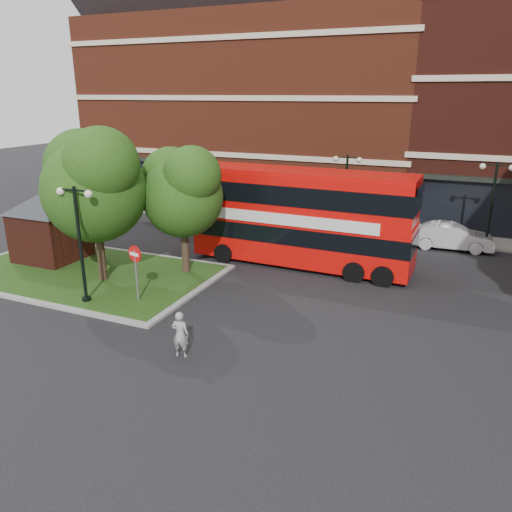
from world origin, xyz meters
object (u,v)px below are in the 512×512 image
at_px(bus, 301,212).
at_px(car_white, 451,236).
at_px(car_silver, 262,211).
at_px(woman, 180,334).

xyz_separation_m(bus, car_white, (7.02, 5.94, -2.07)).
height_order(car_silver, car_white, car_silver).
relative_size(car_silver, car_white, 1.03).
bearing_deg(bus, car_white, 41.80).
bearing_deg(woman, car_silver, -84.25).
bearing_deg(car_silver, car_white, -96.17).
xyz_separation_m(bus, car_silver, (-5.26, 7.44, -2.02)).
xyz_separation_m(bus, woman, (-0.68, -10.59, -1.99)).
distance_m(bus, car_silver, 9.34).
distance_m(woman, car_white, 18.24).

